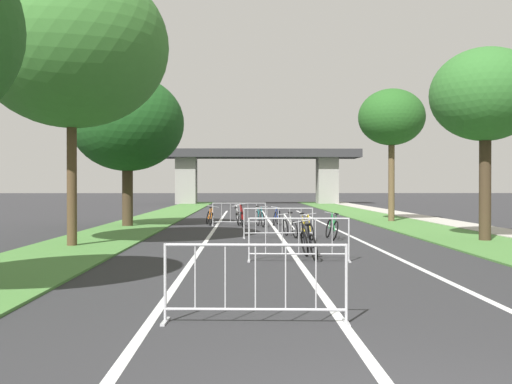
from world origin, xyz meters
TOP-DOWN VIEW (x-y plane):
  - grass_verge_left at (-6.17, 27.88)m, footprint 3.06×68.15m
  - grass_verge_right at (6.17, 27.88)m, footprint 3.06×68.15m
  - sidewalk_path_right at (8.56, 27.88)m, footprint 1.73×68.15m
  - lane_stripe_center at (0.00, 19.71)m, footprint 0.14×39.43m
  - lane_stripe_right_lane at (2.55, 19.71)m, footprint 0.14×39.43m
  - lane_stripe_left_lane at (-2.55, 19.71)m, footprint 0.14×39.43m
  - overpass_bridge at (0.00, 56.32)m, footprint 20.67×4.38m
  - tree_left_cypress_far at (-6.40, 13.66)m, footprint 5.72×5.72m
  - tree_left_maple_mid at (-6.47, 22.44)m, footprint 5.00×5.00m
  - tree_right_pine_far at (6.53, 15.11)m, footprint 3.55×3.55m
  - tree_right_oak_near at (6.12, 25.77)m, footprint 3.34×3.34m
  - crowd_barrier_nearest at (-1.15, 3.75)m, footprint 2.47×0.55m
  - crowd_barrier_second at (0.01, 10.15)m, footprint 2.46×0.55m
  - crowd_barrier_third at (-0.11, 16.54)m, footprint 2.46×0.54m
  - crowd_barrier_fourth at (-1.53, 22.93)m, footprint 2.45×0.47m
  - bicycle_green_0 at (1.69, 16.09)m, footprint 0.53×1.63m
  - bicycle_red_1 at (-1.37, 22.47)m, footprint 0.48×1.78m
  - bicycle_yellow_2 at (0.80, 16.09)m, footprint 0.55×1.61m
  - bicycle_teal_3 at (-0.60, 22.44)m, footprint 0.54×1.64m
  - bicycle_orange_4 at (-2.90, 23.51)m, footprint 0.69×1.58m
  - bicycle_black_5 at (0.30, 10.65)m, footprint 0.54×1.64m
  - bicycle_silver_6 at (-1.58, 23.51)m, footprint 0.47×1.58m
  - bicycle_blue_7 at (0.21, 23.41)m, footprint 0.53×1.72m
  - bicycle_white_8 at (0.32, 16.97)m, footprint 0.68×1.68m

SIDE VIEW (x-z plane):
  - lane_stripe_center at x=0.00m, z-range 0.00..0.01m
  - lane_stripe_right_lane at x=2.55m, z-range 0.00..0.01m
  - lane_stripe_left_lane at x=-2.55m, z-range 0.00..0.01m
  - grass_verge_left at x=-6.17m, z-range 0.00..0.05m
  - grass_verge_right at x=6.17m, z-range 0.00..0.05m
  - sidewalk_path_right at x=8.56m, z-range 0.00..0.08m
  - bicycle_yellow_2 at x=0.80m, z-range -0.11..0.81m
  - bicycle_white_8 at x=0.32m, z-range -0.10..0.81m
  - bicycle_silver_6 at x=-1.58m, z-range -0.12..0.83m
  - bicycle_orange_4 at x=-2.90m, z-range -0.11..0.83m
  - bicycle_green_0 at x=1.69m, z-range -0.09..0.82m
  - bicycle_black_5 at x=0.30m, z-range -0.11..0.85m
  - bicycle_blue_7 at x=0.21m, z-range -0.07..0.81m
  - bicycle_teal_3 at x=-0.60m, z-range -0.08..0.84m
  - bicycle_red_1 at x=-1.37m, z-range -0.13..0.92m
  - crowd_barrier_nearest at x=-1.15m, z-range 0.00..1.05m
  - crowd_barrier_second at x=0.01m, z-range 0.00..1.05m
  - crowd_barrier_third at x=-0.11m, z-range 0.00..1.05m
  - crowd_barrier_fourth at x=-1.53m, z-range 0.00..1.05m
  - overpass_bridge at x=0.00m, z-range 1.29..6.78m
  - tree_left_maple_mid at x=-6.47m, z-range 1.22..7.94m
  - tree_right_pine_far at x=6.53m, z-range 1.60..7.89m
  - tree_right_oak_near at x=6.12m, z-range 1.89..8.59m
  - tree_left_cypress_far at x=-6.40m, z-range 1.76..10.15m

